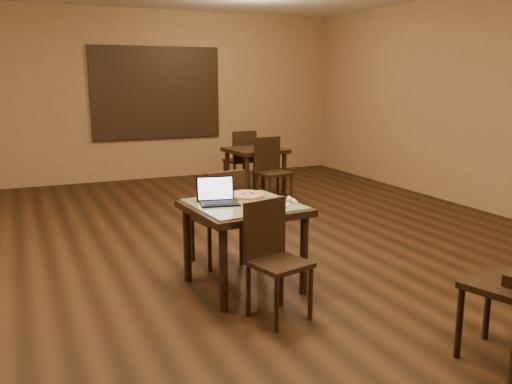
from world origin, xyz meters
name	(u,v)px	position (x,y,z in m)	size (l,w,h in m)	color
ground	(234,264)	(0.00, 0.00, 0.00)	(10.00, 10.00, 0.00)	black
wall_back	(128,96)	(0.00, 5.00, 1.50)	(8.00, 0.02, 3.00)	olive
mural	(157,93)	(0.50, 4.96, 1.55)	(2.34, 0.05, 1.64)	#26638E
tiled_table	(244,215)	(-0.15, -0.60, 0.66)	(0.99, 0.99, 0.76)	black
chair_main_near	(273,252)	(-0.17, -1.23, 0.51)	(0.48, 0.48, 0.91)	black
chair_main_far	(220,212)	(-0.13, 0.01, 0.54)	(0.48, 0.48, 0.96)	black
laptop	(218,196)	(-0.35, -0.50, 0.82)	(0.37, 0.32, 0.22)	black
plate	(276,204)	(0.07, -0.78, 0.77)	(0.25, 0.25, 0.01)	white
pizza_slice	(276,203)	(0.07, -0.78, 0.79)	(0.19, 0.19, 0.02)	#F9ECA6
pizza_pan	(246,196)	(-0.03, -0.36, 0.77)	(0.34, 0.34, 0.01)	silver
pizza_whole	(246,195)	(-0.03, -0.36, 0.78)	(0.35, 0.35, 0.02)	#F9ECA6
spatula	(248,194)	(-0.01, -0.38, 0.79)	(0.11, 0.27, 0.01)	silver
napkin_roll	(292,200)	(0.25, -0.74, 0.78)	(0.06, 0.18, 0.04)	white
other_table_a	(255,157)	(1.47, 2.77, 0.63)	(0.88, 0.88, 0.76)	black
other_table_a_chair_near	(271,167)	(1.46, 2.20, 0.55)	(0.46, 0.46, 0.98)	black
other_table_a_chair_far	(242,157)	(1.48, 3.34, 0.55)	(0.46, 0.46, 0.98)	black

